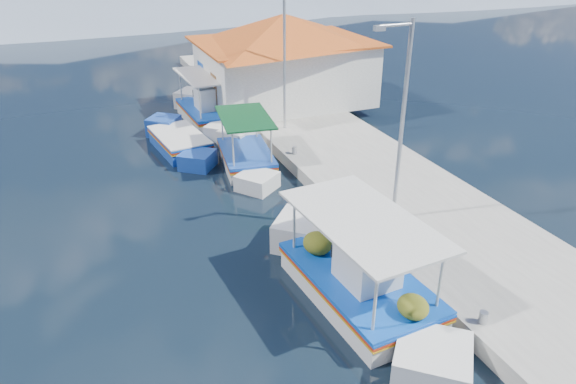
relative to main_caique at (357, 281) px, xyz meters
name	(u,v)px	position (x,y,z in m)	size (l,w,h in m)	color
ground	(280,303)	(-1.94, 0.50, -0.51)	(160.00, 160.00, 0.00)	black
quay	(364,170)	(3.96, 6.50, -0.26)	(5.00, 44.00, 0.50)	#A7A59C
bollards	(324,177)	(1.86, 5.75, 0.14)	(0.20, 17.20, 0.30)	#A5A8AD
main_caique	(357,281)	(0.00, 0.00, 0.00)	(2.70, 7.99, 2.64)	silver
caique_green_canopy	(245,157)	(0.03, 9.23, -0.16)	(2.38, 6.17, 2.33)	silver
caique_blue_hull	(180,143)	(-2.06, 11.97, -0.21)	(2.27, 6.08, 1.09)	#1A429E
caique_far	(208,112)	(0.05, 15.24, -0.02)	(2.39, 7.45, 2.61)	silver
harbor_building	(284,57)	(4.26, 15.50, 2.27)	(10.49, 10.49, 4.40)	white
lamp_post_near	(400,115)	(2.57, 2.50, 3.34)	(1.21, 0.14, 6.00)	#A5A8AD
lamp_post_far	(282,54)	(2.57, 11.50, 3.34)	(1.21, 0.14, 6.00)	#A5A8AD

